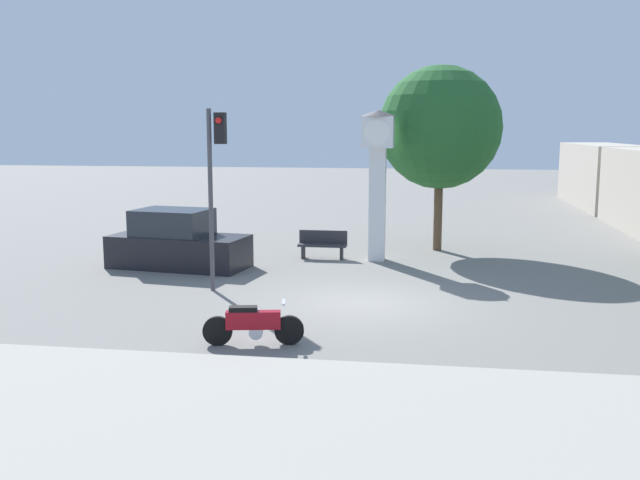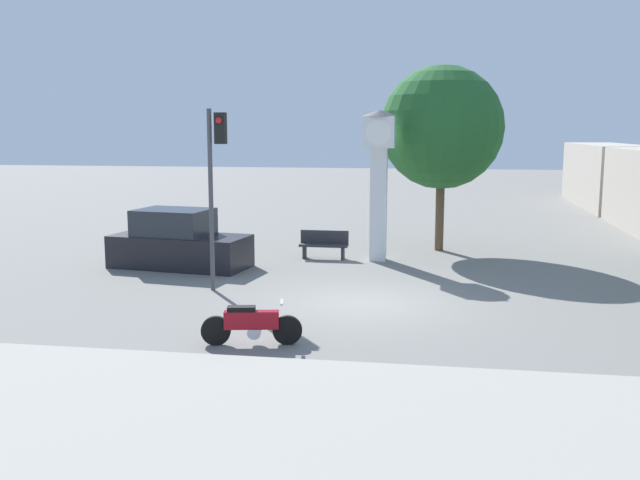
{
  "view_description": "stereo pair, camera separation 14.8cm",
  "coord_description": "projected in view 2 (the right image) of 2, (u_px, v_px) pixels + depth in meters",
  "views": [
    {
      "loc": [
        1.56,
        -17.05,
        4.25
      ],
      "look_at": [
        -1.21,
        0.82,
        1.42
      ],
      "focal_mm": 40.0,
      "sensor_mm": 36.0,
      "label": 1
    },
    {
      "loc": [
        1.71,
        -17.03,
        4.25
      ],
      "look_at": [
        -1.21,
        0.82,
        1.42
      ],
      "focal_mm": 40.0,
      "sensor_mm": 36.0,
      "label": 2
    }
  ],
  "objects": [
    {
      "name": "motorcycle",
      "position": [
        251.0,
        324.0,
        14.09
      ],
      "size": [
        1.99,
        0.57,
        0.88
      ],
      "rotation": [
        0.0,
        0.0,
        0.19
      ],
      "color": "black",
      "rests_on": "ground_plane"
    },
    {
      "name": "ground_plane",
      "position": [
        363.0,
        303.0,
        17.53
      ],
      "size": [
        120.0,
        120.0,
        0.0
      ],
      "primitive_type": "plane",
      "color": "slate"
    },
    {
      "name": "street_tree",
      "position": [
        442.0,
        128.0,
        24.5
      ],
      "size": [
        4.24,
        4.24,
        6.41
      ],
      "color": "brown",
      "rests_on": "ground_plane"
    },
    {
      "name": "sidewalk_strip",
      "position": [
        307.0,
        432.0,
        9.96
      ],
      "size": [
        36.0,
        6.0,
        0.1
      ],
      "color": "#9E998E",
      "rests_on": "ground_plane"
    },
    {
      "name": "clock_tower",
      "position": [
        379.0,
        162.0,
        22.75
      ],
      "size": [
        1.19,
        1.19,
        4.83
      ],
      "color": "white",
      "rests_on": "ground_plane"
    },
    {
      "name": "traffic_light",
      "position": [
        215.0,
        168.0,
        18.43
      ],
      "size": [
        0.5,
        0.35,
        4.76
      ],
      "color": "#47474C",
      "rests_on": "ground_plane"
    },
    {
      "name": "bench",
      "position": [
        324.0,
        244.0,
        23.49
      ],
      "size": [
        1.6,
        0.44,
        0.92
      ],
      "color": "#2D2D33",
      "rests_on": "ground_plane"
    },
    {
      "name": "parked_car",
      "position": [
        179.0,
        243.0,
        21.99
      ],
      "size": [
        4.42,
        2.39,
        1.8
      ],
      "rotation": [
        0.0,
        0.0,
        -0.15
      ],
      "color": "black",
      "rests_on": "ground_plane"
    }
  ]
}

